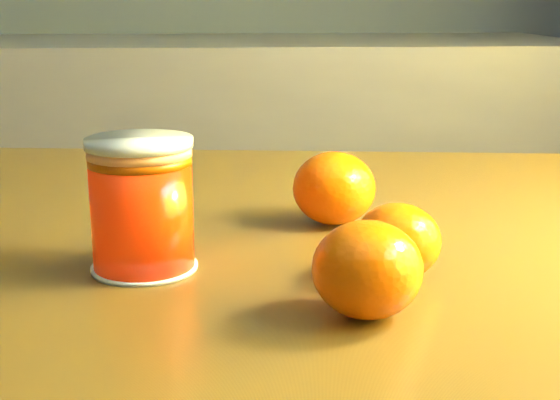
{
  "coord_description": "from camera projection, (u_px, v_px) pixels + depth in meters",
  "views": [
    {
      "loc": [
        0.77,
        -0.41,
        1.0
      ],
      "look_at": [
        0.8,
        0.15,
        0.85
      ],
      "focal_mm": 50.0,
      "sensor_mm": 36.0,
      "label": 1
    }
  ],
  "objects": [
    {
      "name": "orange_extra",
      "position": [
        367.0,
        269.0,
        0.48
      ],
      "size": [
        0.09,
        0.09,
        0.06
      ],
      "primitive_type": "ellipsoid",
      "rotation": [
        0.0,
        0.0,
        0.32
      ],
      "color": "#E05904",
      "rests_on": "table"
    },
    {
      "name": "orange_front",
      "position": [
        398.0,
        241.0,
        0.55
      ],
      "size": [
        0.08,
        0.08,
        0.05
      ],
      "primitive_type": "ellipsoid",
      "rotation": [
        0.0,
        0.0,
        -0.26
      ],
      "color": "#E05904",
      "rests_on": "table"
    },
    {
      "name": "juice_glass",
      "position": [
        142.0,
        205.0,
        0.56
      ],
      "size": [
        0.08,
        0.08,
        0.1
      ],
      "rotation": [
        0.0,
        0.0,
        0.01
      ],
      "color": "#FF2A05",
      "rests_on": "table"
    },
    {
      "name": "orange_back",
      "position": [
        334.0,
        188.0,
        0.68
      ],
      "size": [
        0.09,
        0.09,
        0.06
      ],
      "primitive_type": "ellipsoid",
      "rotation": [
        0.0,
        0.0,
        -0.25
      ],
      "color": "#E05904",
      "rests_on": "table"
    },
    {
      "name": "table",
      "position": [
        343.0,
        352.0,
        0.67
      ],
      "size": [
        1.15,
        0.87,
        0.8
      ],
      "rotation": [
        0.0,
        0.0,
        -0.12
      ],
      "color": "brown",
      "rests_on": "ground"
    }
  ]
}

